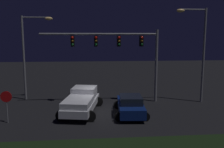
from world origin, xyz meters
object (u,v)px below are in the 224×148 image
Objects in this scene: car_sedan at (130,105)px; pickup_truck at (82,100)px; traffic_signal_gantry at (119,46)px; street_lamp_right at (198,44)px; stop_sign at (6,101)px; street_lamp_left at (30,47)px.

pickup_truck is at bearing 79.55° from car_sedan.
car_sedan is 5.64m from traffic_signal_gantry.
pickup_truck is at bearing -140.20° from traffic_signal_gantry.
street_lamp_right reaches higher than car_sedan.
stop_sign is (-15.19, -4.11, -3.68)m from street_lamp_right.
street_lamp_right is at bearing -60.52° from car_sedan.
street_lamp_right is (15.00, -2.34, 0.30)m from street_lamp_left.
street_lamp_right reaches higher than traffic_signal_gantry.
pickup_truck is 1.26× the size of car_sedan.
pickup_truck is 5.83m from traffic_signal_gantry.
car_sedan is at bearing -94.27° from pickup_truck.
street_lamp_right reaches higher than street_lamp_left.
stop_sign is at bearing 121.45° from pickup_truck.
traffic_signal_gantry reaches higher than car_sedan.
street_lamp_left reaches higher than stop_sign.
stop_sign is at bearing 100.60° from car_sedan.
traffic_signal_gantry is 10.10m from stop_sign.
pickup_truck is at bearing 21.33° from stop_sign.
traffic_signal_gantry reaches higher than stop_sign.
traffic_signal_gantry is at bearing 29.42° from stop_sign.
traffic_signal_gantry is at bearing 10.92° from car_sedan.
car_sedan is at bearing -83.02° from traffic_signal_gantry.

